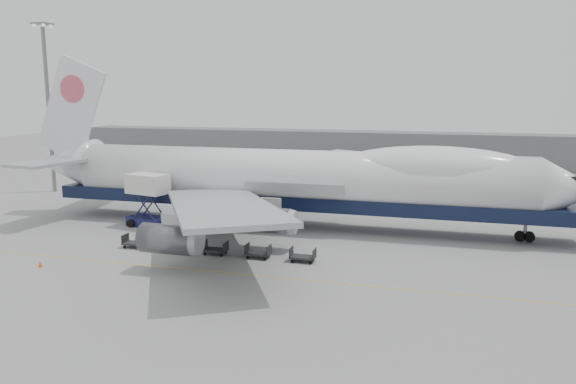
% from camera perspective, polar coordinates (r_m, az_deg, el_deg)
% --- Properties ---
extents(ground, '(260.00, 260.00, 0.00)m').
position_cam_1_polar(ground, '(54.19, -2.84, -6.37)').
color(ground, gray).
rests_on(ground, ground).
extents(apron_line, '(60.00, 0.15, 0.01)m').
position_cam_1_polar(apron_line, '(48.81, -5.11, -8.28)').
color(apron_line, gold).
rests_on(apron_line, ground).
extents(hangar, '(110.00, 8.00, 7.00)m').
position_cam_1_polar(hangar, '(122.71, 3.18, 4.62)').
color(hangar, slate).
rests_on(hangar, ground).
extents(floodlight_mast, '(2.40, 2.40, 25.43)m').
position_cam_1_polar(floodlight_mast, '(93.82, -23.20, 8.69)').
color(floodlight_mast, slate).
rests_on(floodlight_mast, ground).
extents(airliner, '(67.00, 55.30, 19.98)m').
position_cam_1_polar(airliner, '(64.01, 1.09, 1.39)').
color(airliner, white).
rests_on(airliner, ground).
extents(catering_truck, '(5.46, 4.26, 6.11)m').
position_cam_1_polar(catering_truck, '(66.40, -14.01, -0.51)').
color(catering_truck, '#1A1C4E').
rests_on(catering_truck, ground).
extents(traffic_cone, '(0.36, 0.36, 0.53)m').
position_cam_1_polar(traffic_cone, '(55.03, -23.87, -6.72)').
color(traffic_cone, '#E54F0C').
rests_on(traffic_cone, ground).
extents(dolly_0, '(2.30, 1.35, 1.30)m').
position_cam_1_polar(dolly_0, '(58.35, -15.28, -4.97)').
color(dolly_0, '#2D2D30').
rests_on(dolly_0, ground).
extents(dolly_1, '(2.30, 1.35, 1.30)m').
position_cam_1_polar(dolly_1, '(56.28, -11.48, -5.37)').
color(dolly_1, '#2D2D30').
rests_on(dolly_1, ground).
extents(dolly_2, '(2.30, 1.35, 1.30)m').
position_cam_1_polar(dolly_2, '(54.48, -7.40, -5.77)').
color(dolly_2, '#2D2D30').
rests_on(dolly_2, ground).
extents(dolly_3, '(2.30, 1.35, 1.30)m').
position_cam_1_polar(dolly_3, '(52.97, -3.06, -6.16)').
color(dolly_3, '#2D2D30').
rests_on(dolly_3, ground).
extents(dolly_4, '(2.30, 1.35, 1.30)m').
position_cam_1_polar(dolly_4, '(51.78, 1.51, -6.54)').
color(dolly_4, '#2D2D30').
rests_on(dolly_4, ground).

